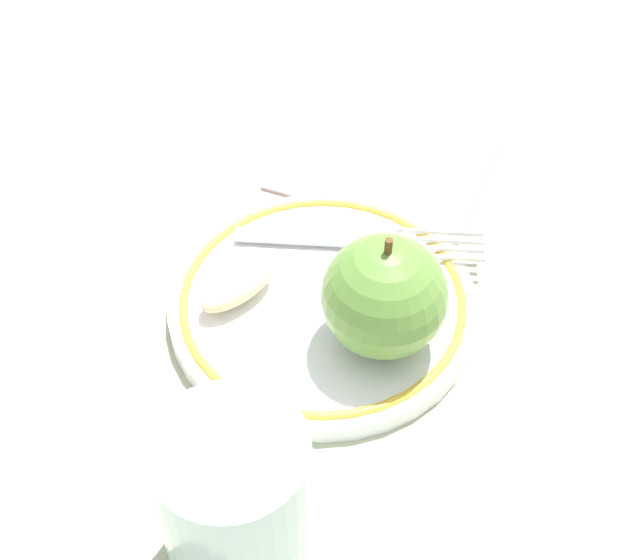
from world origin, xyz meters
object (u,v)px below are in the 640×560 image
(fork, at_px, (352,240))
(drinking_glass, at_px, (236,504))
(plate, at_px, (320,308))
(apple_red_whole, at_px, (384,296))
(napkin_folded, at_px, (385,162))
(apple_slice_front, at_px, (237,286))

(fork, relative_size, drinking_glass, 1.60)
(plate, xyz_separation_m, drinking_glass, (-0.17, -0.03, 0.04))
(apple_red_whole, relative_size, drinking_glass, 0.82)
(drinking_glass, relative_size, napkin_folded, 0.68)
(apple_red_whole, distance_m, napkin_folded, 0.19)
(drinking_glass, bearing_deg, napkin_folded, 6.63)
(apple_slice_front, distance_m, fork, 0.09)
(apple_slice_front, bearing_deg, napkin_folded, -167.61)
(napkin_folded, bearing_deg, apple_slice_front, 167.79)
(apple_red_whole, height_order, apple_slice_front, apple_red_whole)
(fork, bearing_deg, napkin_folded, 78.23)
(napkin_folded, bearing_deg, apple_red_whole, -160.87)
(plate, distance_m, napkin_folded, 0.16)
(apple_red_whole, bearing_deg, drinking_glass, 172.07)
(apple_red_whole, relative_size, fork, 0.51)
(apple_red_whole, height_order, fork, apple_red_whole)
(fork, xyz_separation_m, drinking_glass, (-0.22, -0.03, 0.04))
(apple_slice_front, xyz_separation_m, drinking_glass, (-0.15, -0.08, 0.03))
(plate, bearing_deg, drinking_glass, -171.47)
(fork, bearing_deg, drinking_glass, -102.16)
(apple_red_whole, xyz_separation_m, apple_slice_front, (-0.00, 0.10, -0.03))
(plate, bearing_deg, fork, 0.60)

